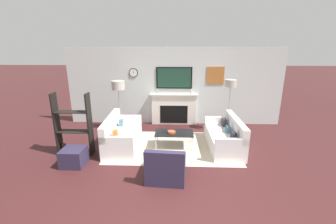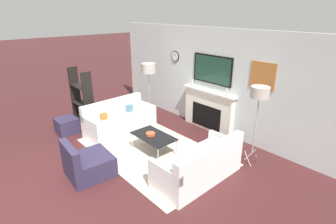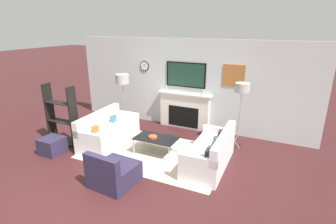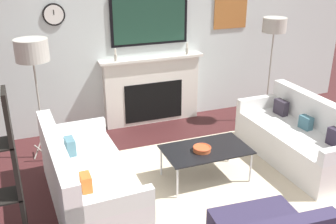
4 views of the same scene
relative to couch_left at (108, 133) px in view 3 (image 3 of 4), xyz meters
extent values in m
plane|color=#3E1B1C|center=(1.43, -2.48, -0.30)|extent=(60.00, 60.00, 0.00)
cube|color=silver|center=(1.43, 2.05, 1.05)|extent=(7.51, 0.07, 2.70)
cube|color=silver|center=(1.43, 1.94, 0.23)|extent=(1.57, 0.16, 1.07)
cube|color=black|center=(1.43, 1.85, 0.08)|extent=(0.97, 0.01, 0.64)
cube|color=silver|center=(1.43, 1.92, 0.79)|extent=(1.69, 0.22, 0.04)
cylinder|color=#B2AD9E|center=(0.85, 1.89, 0.86)|extent=(0.04, 0.04, 0.10)
cylinder|color=white|center=(0.85, 1.89, 0.95)|extent=(0.03, 0.03, 0.09)
cylinder|color=#B2AD9E|center=(2.02, 1.89, 0.86)|extent=(0.04, 0.04, 0.10)
cylinder|color=white|center=(2.02, 1.89, 0.95)|extent=(0.03, 0.03, 0.09)
cube|color=black|center=(1.43, 2.00, 1.36)|extent=(1.24, 0.04, 0.74)
cube|color=#1E4233|center=(1.43, 1.99, 1.36)|extent=(1.15, 0.01, 0.67)
cylinder|color=black|center=(0.02, 2.00, 1.52)|extent=(0.31, 0.02, 0.31)
cylinder|color=silver|center=(0.02, 1.99, 1.52)|extent=(0.27, 0.00, 0.27)
cube|color=black|center=(0.02, 1.99, 1.56)|extent=(0.01, 0.00, 0.07)
cube|color=#AD672F|center=(2.84, 2.01, 1.44)|extent=(0.60, 0.02, 0.60)
cube|color=beige|center=(1.43, 0.00, -0.30)|extent=(3.47, 2.18, 0.01)
cube|color=silver|center=(0.05, 0.00, -0.07)|extent=(0.91, 1.87, 0.46)
cube|color=silver|center=(-0.29, -0.01, 0.35)|extent=(0.24, 1.84, 0.39)
cube|color=silver|center=(0.01, 0.87, 0.25)|extent=(0.83, 0.14, 0.18)
cube|color=silver|center=(0.09, -0.86, 0.25)|extent=(0.83, 0.14, 0.18)
cube|color=slate|center=(-0.10, 0.40, 0.25)|extent=(0.12, 0.20, 0.19)
cube|color=#AF5C25|center=(-0.06, -0.41, 0.24)|extent=(0.10, 0.17, 0.17)
cube|color=silver|center=(2.82, 0.00, -0.08)|extent=(0.83, 1.82, 0.45)
cube|color=silver|center=(3.14, 0.01, 0.35)|extent=(0.20, 1.81, 0.39)
cube|color=silver|center=(2.84, -0.85, 0.24)|extent=(0.80, 0.12, 0.18)
cube|color=silver|center=(2.80, 0.85, 0.24)|extent=(0.80, 0.12, 0.18)
cube|color=#2C2434|center=(2.95, -0.53, 0.26)|extent=(0.12, 0.22, 0.22)
cube|color=#3C6573|center=(2.94, 0.00, 0.24)|extent=(0.12, 0.19, 0.18)
cube|color=#302A35|center=(2.93, 0.54, 0.26)|extent=(0.12, 0.22, 0.21)
cube|color=#2C253F|center=(1.32, -1.51, -0.09)|extent=(0.85, 0.89, 0.41)
cube|color=#2C253F|center=(1.29, -1.85, 0.28)|extent=(0.81, 0.20, 0.35)
cube|color=black|center=(1.47, 0.00, 0.12)|extent=(1.05, 0.62, 0.02)
cylinder|color=#B7B7BC|center=(0.98, -0.27, -0.10)|extent=(0.02, 0.02, 0.41)
cylinder|color=#B7B7BC|center=(1.95, -0.27, -0.10)|extent=(0.02, 0.02, 0.41)
cylinder|color=#B7B7BC|center=(0.98, 0.27, -0.10)|extent=(0.02, 0.02, 0.41)
cylinder|color=#B7B7BC|center=(1.95, 0.27, -0.10)|extent=(0.02, 0.02, 0.41)
cylinder|color=#BB532C|center=(1.40, -0.03, 0.15)|extent=(0.21, 0.21, 0.05)
torus|color=#C74B28|center=(1.40, -0.03, 0.17)|extent=(0.22, 0.22, 0.02)
cylinder|color=#9E998E|center=(-0.25, 1.33, -0.18)|extent=(0.09, 0.23, 0.26)
cylinder|color=#9E998E|center=(-0.43, 1.37, -0.18)|extent=(0.17, 0.19, 0.26)
cylinder|color=#9E998E|center=(-0.38, 1.19, -0.18)|extent=(0.23, 0.07, 0.26)
cylinder|color=#9E998E|center=(-0.35, 1.29, 0.51)|extent=(0.02, 0.02, 1.13)
cylinder|color=#B2ADA3|center=(-0.35, 1.29, 1.21)|extent=(0.42, 0.42, 0.28)
cylinder|color=#9E998E|center=(3.32, 1.33, -0.17)|extent=(0.09, 0.23, 0.28)
cylinder|color=#9E998E|center=(3.14, 1.37, -0.17)|extent=(0.17, 0.19, 0.28)
cylinder|color=#9E998E|center=(3.19, 1.19, -0.17)|extent=(0.23, 0.07, 0.28)
cylinder|color=#9E998E|center=(3.22, 1.29, 0.58)|extent=(0.02, 0.02, 1.22)
cylinder|color=#B2ADA3|center=(3.22, 1.29, 1.30)|extent=(0.37, 0.37, 0.22)
cube|color=black|center=(-1.51, -0.50, 0.51)|extent=(0.04, 0.28, 1.61)
cube|color=black|center=(-0.66, -0.50, 0.51)|extent=(0.04, 0.28, 1.61)
cube|color=black|center=(-1.09, -0.50, -0.27)|extent=(0.89, 0.28, 0.02)
cube|color=black|center=(-1.09, -0.50, 0.32)|extent=(0.89, 0.28, 0.01)
cube|color=black|center=(-1.09, -0.50, 0.84)|extent=(0.89, 0.28, 0.02)
cylinder|color=brown|center=(-1.45, -0.48, -0.15)|extent=(0.06, 0.06, 0.23)
cylinder|color=brown|center=(-1.45, -0.48, -0.01)|extent=(0.03, 0.03, 0.06)
cylinder|color=black|center=(-1.34, -0.55, -0.17)|extent=(0.05, 0.05, 0.18)
cylinder|color=black|center=(-1.34, -0.55, -0.06)|extent=(0.02, 0.02, 0.05)
cylinder|color=#194223|center=(-1.37, -0.51, -0.16)|extent=(0.06, 0.06, 0.21)
cylinder|color=#194223|center=(-1.37, -0.51, -0.03)|extent=(0.03, 0.03, 0.05)
cube|color=#2C253F|center=(-0.89, -1.09, -0.10)|extent=(0.52, 0.52, 0.41)
camera|label=1|loc=(1.52, -5.77, 2.41)|focal=24.00mm
camera|label=2|loc=(5.69, -3.30, 2.79)|focal=28.00mm
camera|label=3|loc=(4.26, -5.21, 2.76)|focal=28.00mm
camera|label=4|loc=(-0.48, -3.79, 2.37)|focal=42.00mm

